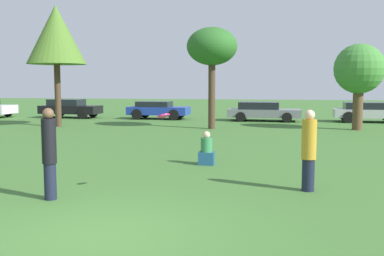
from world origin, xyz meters
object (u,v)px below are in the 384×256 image
object	(u,v)px
tree_1	(212,48)
parked_car_silver	(367,111)
parked_car_blue	(158,109)
parked_car_grey	(263,111)
person_thrower	(49,152)
parked_car_black	(70,108)
frisbee	(164,116)
tree_2	(359,70)
tree_0	(56,35)
person_catcher	(309,150)
bystander_sitting	(207,151)

from	to	relation	value
tree_1	parked_car_silver	world-z (taller)	tree_1
parked_car_blue	parked_car_silver	xyz separation A→B (m)	(13.05, -0.16, 0.01)
parked_car_blue	parked_car_grey	world-z (taller)	parked_car_grey
parked_car_silver	person_thrower	bearing A→B (deg)	-114.30
parked_car_black	frisbee	bearing A→B (deg)	-57.77
parked_car_blue	parked_car_grey	size ratio (longest dim) A/B	0.89
parked_car_black	parked_car_silver	distance (m)	19.22
tree_1	parked_car_silver	xyz separation A→B (m)	(8.73, 5.56, -3.47)
tree_2	frisbee	bearing A→B (deg)	-113.84
tree_1	parked_car_black	xyz separation A→B (m)	(-10.50, 5.73, -3.44)
tree_1	parked_car_black	distance (m)	12.44
person_thrower	tree_0	world-z (taller)	tree_0
frisbee	parked_car_grey	xyz separation A→B (m)	(1.69, 19.26, -1.04)
person_thrower	tree_1	bearing A→B (deg)	67.15
person_thrower	frisbee	bearing A→B (deg)	-0.39
frisbee	tree_1	bearing A→B (deg)	93.38
person_catcher	tree_0	size ratio (longest dim) A/B	0.27
person_catcher	tree_2	world-z (taller)	tree_2
tree_1	tree_0	bearing A→B (deg)	-178.36
bystander_sitting	parked_car_grey	bearing A→B (deg)	85.11
person_thrower	person_catcher	bearing A→B (deg)	-0.00
parked_car_black	parked_car_silver	size ratio (longest dim) A/B	1.00
frisbee	bystander_sitting	distance (m)	3.94
bystander_sitting	parked_car_silver	bearing A→B (deg)	64.42
tree_1	parked_car_grey	size ratio (longest dim) A/B	1.14
tree_0	parked_car_silver	world-z (taller)	tree_0
tree_2	parked_car_silver	size ratio (longest dim) A/B	1.05
tree_0	frisbee	bearing A→B (deg)	-56.20
person_catcher	parked_car_grey	xyz separation A→B (m)	(-1.28, 18.31, -0.27)
frisbee	parked_car_silver	world-z (taller)	frisbee
person_catcher	bystander_sitting	world-z (taller)	person_catcher
person_catcher	bystander_sitting	xyz separation A→B (m)	(-2.61, 2.76, -0.51)
parked_car_blue	parked_car_silver	size ratio (longest dim) A/B	0.98
tree_0	tree_1	bearing A→B (deg)	1.64
parked_car_grey	parked_car_black	bearing A→B (deg)	-179.39
person_catcher	tree_2	distance (m)	14.25
frisbee	bystander_sitting	size ratio (longest dim) A/B	0.28
person_thrower	person_catcher	xyz separation A→B (m)	(5.14, 1.63, -0.06)
person_thrower	parked_car_grey	xyz separation A→B (m)	(3.87, 19.94, -0.33)
person_thrower	tree_1	distance (m)	14.98
parked_car_black	parked_car_grey	size ratio (longest dim) A/B	0.91
parked_car_black	parked_car_blue	size ratio (longest dim) A/B	1.02
parked_car_black	tree_0	bearing A→B (deg)	-67.80
frisbee	tree_2	distance (m)	16.03
parked_car_blue	parked_car_grey	xyz separation A→B (m)	(6.83, -0.37, -0.02)
parked_car_silver	tree_0	bearing A→B (deg)	-158.94
tree_0	tree_1	distance (m)	8.37
parked_car_black	person_catcher	bearing A→B (deg)	-50.32
person_catcher	tree_1	size ratio (longest dim) A/B	0.34
frisbee	tree_0	size ratio (longest dim) A/B	0.04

